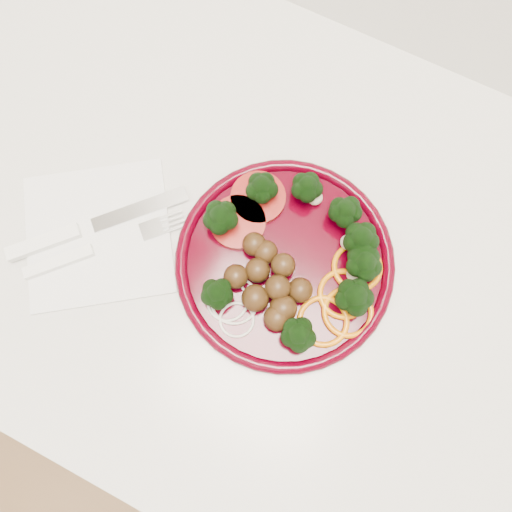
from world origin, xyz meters
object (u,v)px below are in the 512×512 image
at_px(napkin, 98,234).
at_px(fork, 78,255).
at_px(knife, 74,232).
at_px(plate, 290,261).

xyz_separation_m(napkin, fork, (-0.00, -0.03, 0.01)).
distance_m(knife, fork, 0.03).
bearing_deg(fork, knife, 83.00).
bearing_deg(plate, fork, -155.17).
relative_size(napkin, fork, 1.08).
height_order(plate, napkin, plate).
relative_size(plate, fork, 1.63).
height_order(napkin, fork, fork).
bearing_deg(fork, napkin, 33.31).
xyz_separation_m(knife, fork, (0.02, -0.02, -0.00)).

